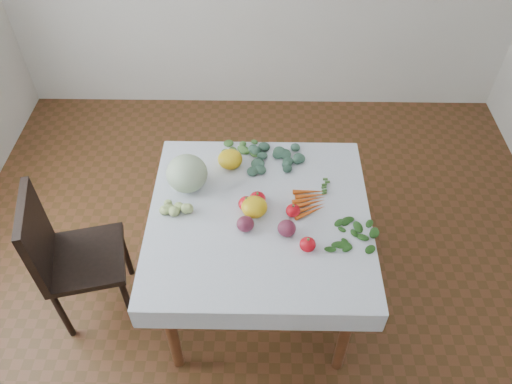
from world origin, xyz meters
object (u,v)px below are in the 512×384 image
cabbage (187,173)px  carrot_bunch (310,202)px  chair (66,253)px  heirloom_back (230,159)px  table (259,228)px

cabbage → carrot_bunch: size_ratio=1.01×
chair → heirloom_back: bearing=27.2°
table → heirloom_back: (-0.17, 0.36, 0.15)m
cabbage → heirloom_back: size_ratio=1.58×
chair → cabbage: bearing=23.1°
table → chair: chair is taller
chair → heirloom_back: 1.01m
carrot_bunch → heirloom_back: bearing=146.9°
table → chair: 1.04m
table → heirloom_back: heirloom_back is taller
table → carrot_bunch: 0.30m
table → cabbage: (-0.38, 0.19, 0.20)m
chair → table: bearing=4.6°
table → carrot_bunch: bearing=17.7°
table → cabbage: cabbage is taller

